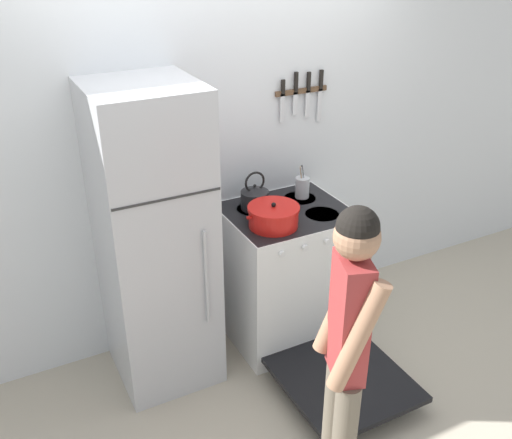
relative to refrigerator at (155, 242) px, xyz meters
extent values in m
plane|color=#B2A893|center=(0.57, 0.31, -0.92)|extent=(14.00, 14.00, 0.00)
cube|color=silver|center=(0.57, 0.34, 0.35)|extent=(10.00, 0.06, 2.55)
cube|color=#B7BABF|center=(0.00, 0.00, 0.00)|extent=(0.59, 0.62, 1.84)
cube|color=#2D2D2D|center=(0.00, -0.31, 0.41)|extent=(0.57, 0.01, 0.01)
cylinder|color=#B2B5BA|center=(0.18, -0.33, -0.11)|extent=(0.02, 0.02, 0.59)
cube|color=white|center=(0.87, -0.02, -0.45)|extent=(0.78, 0.67, 0.93)
cube|color=black|center=(0.87, -0.02, 0.00)|extent=(0.76, 0.66, 0.02)
cube|color=black|center=(0.87, -0.33, -0.46)|extent=(0.68, 0.05, 0.71)
cylinder|color=black|center=(0.69, -0.16, 0.01)|extent=(0.21, 0.21, 0.01)
cylinder|color=black|center=(1.04, -0.16, 0.01)|extent=(0.21, 0.21, 0.01)
cylinder|color=black|center=(0.69, 0.11, 0.01)|extent=(0.21, 0.21, 0.01)
cylinder|color=black|center=(1.04, 0.11, 0.01)|extent=(0.21, 0.21, 0.01)
cylinder|color=silver|center=(0.64, -0.37, -0.06)|extent=(0.04, 0.02, 0.04)
cylinder|color=silver|center=(0.79, -0.37, -0.06)|extent=(0.04, 0.02, 0.04)
cylinder|color=silver|center=(0.95, -0.37, -0.06)|extent=(0.04, 0.02, 0.04)
cylinder|color=silver|center=(1.10, -0.37, -0.06)|extent=(0.04, 0.02, 0.04)
cube|color=black|center=(0.87, -0.73, -0.80)|extent=(0.72, 0.75, 0.04)
cube|color=#99999E|center=(0.87, -0.11, -0.50)|extent=(0.64, 0.37, 0.01)
cylinder|color=red|center=(0.69, -0.16, 0.07)|extent=(0.30, 0.30, 0.11)
cylinder|color=red|center=(0.69, -0.16, 0.13)|extent=(0.31, 0.31, 0.02)
sphere|color=black|center=(0.69, -0.16, 0.15)|extent=(0.03, 0.03, 0.03)
cylinder|color=red|center=(0.53, -0.16, 0.11)|extent=(0.03, 0.02, 0.02)
cylinder|color=red|center=(0.86, -0.16, 0.11)|extent=(0.03, 0.02, 0.02)
cylinder|color=black|center=(0.71, 0.11, 0.07)|extent=(0.18, 0.18, 0.12)
cone|color=black|center=(0.71, 0.11, 0.14)|extent=(0.17, 0.17, 0.03)
sphere|color=black|center=(0.71, 0.11, 0.17)|extent=(0.02, 0.02, 0.02)
cone|color=black|center=(0.79, 0.11, 0.08)|extent=(0.10, 0.03, 0.08)
torus|color=black|center=(0.71, 0.11, 0.19)|extent=(0.14, 0.01, 0.14)
cylinder|color=#B7BABF|center=(1.06, 0.12, 0.08)|extent=(0.09, 0.09, 0.14)
cylinder|color=#9E7547|center=(1.06, 0.12, 0.14)|extent=(0.04, 0.02, 0.19)
cylinder|color=#232326|center=(1.07, 0.12, 0.14)|extent=(0.04, 0.02, 0.20)
cylinder|color=#B2B5BA|center=(1.07, 0.12, 0.14)|extent=(0.05, 0.02, 0.19)
cylinder|color=#6B6051|center=(0.47, -1.20, -0.53)|extent=(0.11, 0.11, 0.78)
cube|color=#9E3333|center=(0.44, -1.27, 0.15)|extent=(0.19, 0.25, 0.59)
cylinder|color=#A87A5B|center=(0.40, -1.39, 0.15)|extent=(0.25, 0.15, 0.52)
cylinder|color=#A87A5B|center=(0.48, -1.16, 0.15)|extent=(0.25, 0.15, 0.52)
sphere|color=#A87A5B|center=(0.44, -1.27, 0.55)|extent=(0.19, 0.19, 0.19)
sphere|color=black|center=(0.44, -1.27, 0.59)|extent=(0.17, 0.17, 0.17)
cube|color=brown|center=(1.14, 0.30, 0.68)|extent=(0.38, 0.02, 0.03)
cube|color=silver|center=(1.00, 0.29, 0.58)|extent=(0.03, 0.00, 0.19)
cube|color=black|center=(1.00, 0.29, 0.72)|extent=(0.02, 0.02, 0.09)
cube|color=silver|center=(1.09, 0.29, 0.60)|extent=(0.03, 0.00, 0.15)
cube|color=black|center=(1.09, 0.29, 0.74)|extent=(0.02, 0.02, 0.13)
cube|color=silver|center=(1.19, 0.29, 0.59)|extent=(0.03, 0.00, 0.17)
cube|color=black|center=(1.19, 0.29, 0.74)|extent=(0.02, 0.02, 0.12)
cube|color=silver|center=(1.28, 0.29, 0.57)|extent=(0.03, 0.00, 0.22)
cube|color=black|center=(1.28, 0.29, 0.74)|extent=(0.02, 0.02, 0.12)
camera|label=1|loc=(-0.79, -2.81, 1.62)|focal=40.00mm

